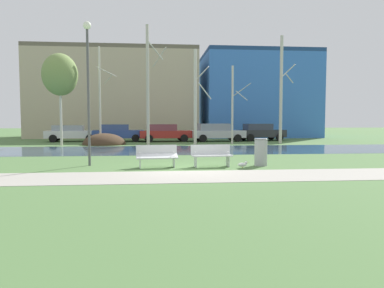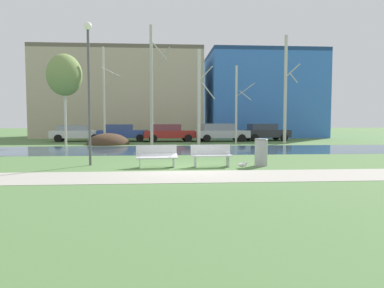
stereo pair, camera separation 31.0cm
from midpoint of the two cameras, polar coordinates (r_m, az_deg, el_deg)
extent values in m
plane|color=#4C703D|center=(23.53, -2.05, -0.68)|extent=(120.00, 120.00, 0.00)
cube|color=#9E998E|center=(11.80, 0.14, -5.16)|extent=(60.00, 2.53, 0.01)
cube|color=#2D475B|center=(22.29, -1.93, -0.92)|extent=(80.00, 6.82, 0.01)
ellipsoid|color=#423021|center=(27.97, -12.82, -0.06)|extent=(3.21, 3.23, 1.71)
cube|color=silver|center=(13.97, -4.98, -1.93)|extent=(1.63, 0.58, 0.18)
cube|color=silver|center=(14.23, -5.04, -0.94)|extent=(1.60, 0.19, 0.40)
cube|color=silver|center=(14.04, -7.66, -2.85)|extent=(0.07, 0.43, 0.45)
cube|color=silver|center=(14.11, -2.32, -2.78)|extent=(0.07, 0.43, 0.45)
cylinder|color=silver|center=(13.96, -7.68, -1.38)|extent=(0.06, 0.28, 0.04)
cylinder|color=silver|center=(14.03, -2.31, -1.32)|extent=(0.06, 0.28, 0.04)
cube|color=silver|center=(14.11, 3.79, -1.87)|extent=(1.63, 0.58, 0.05)
cube|color=silver|center=(14.36, 3.57, -0.89)|extent=(1.60, 0.19, 0.40)
cube|color=silver|center=(14.08, 1.12, -2.80)|extent=(0.07, 0.43, 0.45)
cube|color=silver|center=(14.34, 6.31, -2.70)|extent=(0.07, 0.43, 0.45)
cylinder|color=silver|center=(14.00, 1.15, -1.33)|extent=(0.06, 0.28, 0.04)
cylinder|color=silver|center=(14.27, 6.36, -1.26)|extent=(0.06, 0.28, 0.04)
cylinder|color=#999B9E|center=(14.77, 11.49, -1.30)|extent=(0.51, 0.51, 1.10)
torus|color=#5B5D5E|center=(14.74, 11.52, 0.71)|extent=(0.54, 0.54, 0.04)
ellipsoid|color=white|center=(14.04, 8.56, -3.29)|extent=(0.35, 0.16, 0.16)
sphere|color=white|center=(14.06, 9.18, -2.96)|extent=(0.11, 0.11, 0.11)
cone|color=gold|center=(14.08, 9.42, -2.96)|extent=(0.06, 0.03, 0.03)
cylinder|color=gold|center=(14.02, 8.65, -3.59)|extent=(0.01, 0.01, 0.10)
cylinder|color=gold|center=(14.08, 8.59, -3.56)|extent=(0.01, 0.01, 0.10)
cylinder|color=#4C4C51|center=(15.16, -15.44, 6.99)|extent=(0.10, 0.10, 5.44)
sphere|color=white|center=(15.59, -15.63, 17.58)|extent=(0.32, 0.32, 0.32)
cylinder|color=beige|center=(27.57, -19.19, 6.54)|extent=(0.17, 0.17, 6.51)
ellipsoid|color=olive|center=(27.73, -19.28, 10.30)|extent=(2.49, 2.49, 2.99)
cylinder|color=beige|center=(28.23, -13.49, 7.43)|extent=(0.15, 0.15, 7.34)
cylinder|color=beige|center=(28.65, -12.21, 9.96)|extent=(0.79, 1.12, 0.66)
cylinder|color=beige|center=(27.66, -12.45, 11.10)|extent=(1.29, 1.26, 0.59)
cylinder|color=#BCB7A8|center=(27.01, -6.13, 9.22)|extent=(0.22, 0.22, 8.80)
cylinder|color=#BCB7A8|center=(27.87, -4.28, 13.54)|extent=(1.06, 1.50, 1.29)
cylinder|color=#BCB7A8|center=(26.70, -4.84, 14.48)|extent=(1.10, 1.07, 1.15)
cylinder|color=beige|center=(27.47, 1.42, 7.46)|extent=(0.23, 0.23, 7.18)
cylinder|color=beige|center=(28.15, 2.64, 11.23)|extent=(0.83, 1.16, 0.85)
cylinder|color=beige|center=(26.92, 2.95, 8.39)|extent=(1.16, 1.13, 1.16)
cylinder|color=beige|center=(28.01, 7.34, 6.15)|extent=(0.16, 0.16, 6.00)
cylinder|color=beige|center=(28.83, 8.80, 8.48)|extent=(1.10, 1.57, 0.94)
cylinder|color=beige|center=(27.58, 8.81, 7.58)|extent=(1.18, 1.15, 0.66)
cylinder|color=beige|center=(29.24, 14.88, 8.30)|extent=(0.24, 0.24, 8.39)
cylinder|color=beige|center=(30.07, 15.90, 11.07)|extent=(0.87, 1.22, 1.01)
cylinder|color=beige|center=(29.02, 16.13, 10.00)|extent=(0.97, 0.95, 0.65)
cube|color=silver|center=(32.54, -17.39, 1.50)|extent=(4.60, 2.17, 0.61)
cube|color=#949AAC|center=(32.57, -18.03, 2.44)|extent=(2.63, 1.77, 0.47)
cylinder|color=black|center=(33.26, -14.67, 1.07)|extent=(0.66, 0.28, 0.64)
cylinder|color=black|center=(31.51, -14.95, 0.92)|extent=(0.66, 0.28, 0.64)
cylinder|color=black|center=(33.64, -19.66, 1.00)|extent=(0.66, 0.28, 0.64)
cylinder|color=black|center=(31.92, -20.21, 0.85)|extent=(0.66, 0.28, 0.64)
cube|color=#2D4793|center=(31.56, -10.64, 1.58)|extent=(4.46, 2.29, 0.66)
cube|color=#32457F|center=(31.56, -11.28, 2.62)|extent=(2.55, 1.89, 0.50)
cylinder|color=black|center=(32.53, -8.10, 1.10)|extent=(0.66, 0.28, 0.64)
cylinder|color=black|center=(30.64, -8.01, 0.93)|extent=(0.66, 0.28, 0.64)
cylinder|color=black|center=(32.58, -13.10, 1.04)|extent=(0.66, 0.28, 0.64)
cylinder|color=black|center=(30.69, -13.31, 0.87)|extent=(0.66, 0.28, 0.64)
cube|color=maroon|center=(30.98, -3.27, 1.57)|extent=(4.60, 2.22, 0.62)
cube|color=brown|center=(30.93, -3.93, 2.64)|extent=(2.63, 1.82, 0.55)
cylinder|color=black|center=(32.09, -0.84, 1.10)|extent=(0.66, 0.28, 0.64)
cylinder|color=black|center=(30.30, -0.32, 0.94)|extent=(0.66, 0.28, 0.64)
cylinder|color=black|center=(31.77, -6.08, 1.05)|extent=(0.66, 0.28, 0.64)
cylinder|color=black|center=(29.97, -5.87, 0.89)|extent=(0.66, 0.28, 0.64)
cube|color=#B2B5BC|center=(31.12, 5.05, 1.58)|extent=(4.73, 2.21, 0.63)
cube|color=gray|center=(31.01, 4.40, 2.70)|extent=(2.70, 1.81, 0.59)
cylinder|color=black|center=(32.41, 7.24, 1.09)|extent=(0.66, 0.28, 0.64)
cylinder|color=black|center=(30.70, 8.20, 0.94)|extent=(0.66, 0.28, 0.64)
cylinder|color=black|center=(31.66, 1.98, 1.06)|extent=(0.66, 0.28, 0.64)
cylinder|color=black|center=(29.92, 2.67, 0.90)|extent=(0.66, 0.28, 0.64)
cube|color=#282B30|center=(32.84, 11.87, 1.64)|extent=(4.25, 2.21, 0.64)
cube|color=#2F3648|center=(32.71, 11.35, 2.69)|extent=(2.43, 1.82, 0.55)
cylinder|color=black|center=(34.22, 13.41, 1.16)|extent=(0.66, 0.28, 0.64)
cylinder|color=black|center=(32.54, 14.67, 1.01)|extent=(0.66, 0.28, 0.64)
cylinder|color=black|center=(33.25, 9.12, 1.15)|extent=(0.66, 0.28, 0.64)
cylinder|color=black|center=(31.52, 10.19, 0.99)|extent=(0.66, 0.28, 0.64)
cube|color=#BCAD8E|center=(40.63, -10.85, 7.45)|extent=(17.32, 8.39, 8.92)
cube|color=#675F4E|center=(41.19, -10.93, 13.93)|extent=(17.32, 8.39, 0.40)
cube|color=#3870C6|center=(41.35, 11.19, 7.28)|extent=(11.95, 8.94, 8.77)
cube|color=navy|center=(41.88, 11.27, 13.55)|extent=(11.95, 8.94, 0.40)
camera|label=1|loc=(0.15, -89.39, 0.04)|focal=33.64mm
camera|label=2|loc=(0.15, 90.61, -0.04)|focal=33.64mm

